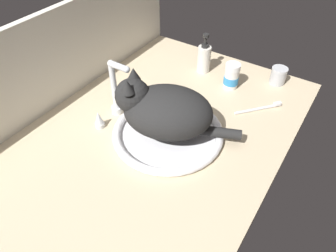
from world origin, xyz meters
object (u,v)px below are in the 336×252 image
(cat, at_px, (162,110))
(soap_pump_bottle, at_px, (204,58))
(faucet, at_px, (116,95))
(pill_bottle, at_px, (231,77))
(metal_jar, at_px, (278,76))
(sink_basin, at_px, (168,133))
(toothbrush, at_px, (259,108))

(cat, height_order, soap_pump_bottle, cat)
(faucet, distance_m, soap_pump_bottle, 0.42)
(pill_bottle, bearing_deg, faucet, 143.97)
(cat, height_order, metal_jar, cat)
(cat, distance_m, pill_bottle, 0.37)
(sink_basin, bearing_deg, pill_bottle, -8.39)
(pill_bottle, bearing_deg, cat, 169.02)
(pill_bottle, xyz_separation_m, toothbrush, (-0.07, -0.14, -0.04))
(cat, xyz_separation_m, metal_jar, (0.49, -0.21, -0.07))
(faucet, height_order, metal_jar, faucet)
(pill_bottle, height_order, toothbrush, pill_bottle)
(faucet, xyz_separation_m, pill_bottle, (0.35, -0.26, -0.03))
(pill_bottle, relative_size, soap_pump_bottle, 0.62)
(cat, xyz_separation_m, toothbrush, (0.29, -0.21, -0.10))
(faucet, xyz_separation_m, cat, (-0.01, -0.19, 0.03))
(sink_basin, relative_size, soap_pump_bottle, 2.20)
(sink_basin, bearing_deg, soap_pump_bottle, 12.66)
(faucet, xyz_separation_m, metal_jar, (0.48, -0.40, -0.04))
(faucet, distance_m, toothbrush, 0.50)
(sink_basin, height_order, cat, cat)
(metal_jar, distance_m, soap_pump_bottle, 0.30)
(faucet, height_order, toothbrush, faucet)
(soap_pump_bottle, bearing_deg, faucet, 163.71)
(pill_bottle, xyz_separation_m, soap_pump_bottle, (0.04, 0.14, 0.01))
(metal_jar, bearing_deg, toothbrush, -178.85)
(metal_jar, distance_m, pill_bottle, 0.19)
(soap_pump_bottle, distance_m, toothbrush, 0.31)
(soap_pump_bottle, bearing_deg, sink_basin, -167.34)
(pill_bottle, distance_m, toothbrush, 0.17)
(cat, bearing_deg, toothbrush, -36.43)
(metal_jar, height_order, pill_bottle, pill_bottle)
(metal_jar, distance_m, toothbrush, 0.20)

